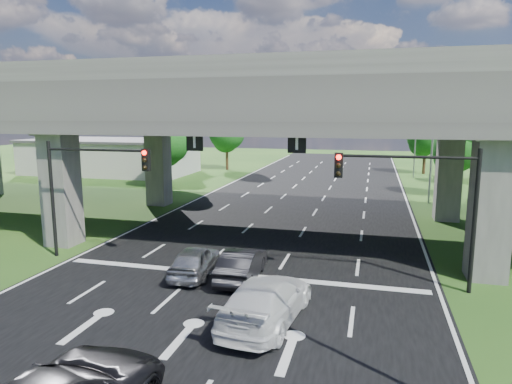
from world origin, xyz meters
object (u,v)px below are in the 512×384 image
at_px(car_silver, 195,261).
at_px(car_dark, 242,265).
at_px(signal_left, 87,178).
at_px(streetlight_far, 428,133).
at_px(car_white, 266,300).
at_px(signal_right, 420,192).
at_px(streetlight_beyond, 412,127).

height_order(car_silver, car_dark, car_dark).
bearing_deg(car_silver, signal_left, -13.84).
relative_size(streetlight_far, car_white, 1.81).
relative_size(car_silver, car_white, 0.73).
distance_m(signal_left, car_white, 11.81).
height_order(signal_right, car_dark, signal_right).
bearing_deg(signal_left, signal_right, 0.00).
relative_size(signal_left, streetlight_beyond, 0.60).
bearing_deg(car_white, car_dark, -56.13).
height_order(streetlight_far, car_white, streetlight_far).
bearing_deg(streetlight_beyond, car_silver, -107.83).
bearing_deg(signal_left, car_dark, -6.52).
xyz_separation_m(signal_left, streetlight_far, (17.92, 20.06, 1.66)).
bearing_deg(car_dark, car_white, 115.78).
distance_m(signal_right, car_white, 7.93).
height_order(signal_left, car_white, signal_left).
distance_m(signal_right, signal_left, 15.65).
height_order(streetlight_beyond, car_white, streetlight_beyond).
bearing_deg(streetlight_beyond, signal_right, -93.61).
distance_m(signal_left, car_dark, 9.00).
bearing_deg(signal_right, car_silver, -174.41).
height_order(signal_left, car_dark, signal_left).
relative_size(streetlight_beyond, car_dark, 2.36).
relative_size(streetlight_far, car_silver, 2.48).
bearing_deg(streetlight_far, signal_left, -131.78).
bearing_deg(streetlight_far, streetlight_beyond, 90.00).
distance_m(car_silver, car_white, 5.72).
height_order(streetlight_far, car_silver, streetlight_far).
relative_size(streetlight_beyond, car_silver, 2.48).
height_order(signal_left, car_silver, signal_left).
height_order(streetlight_beyond, car_dark, streetlight_beyond).
height_order(signal_right, streetlight_beyond, streetlight_beyond).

